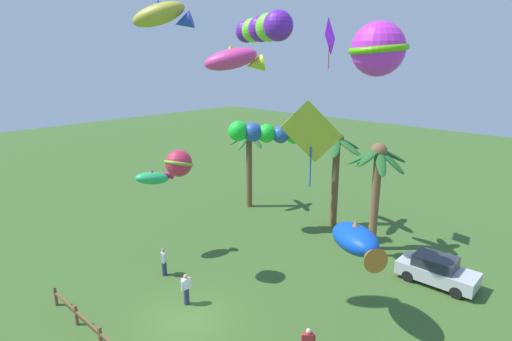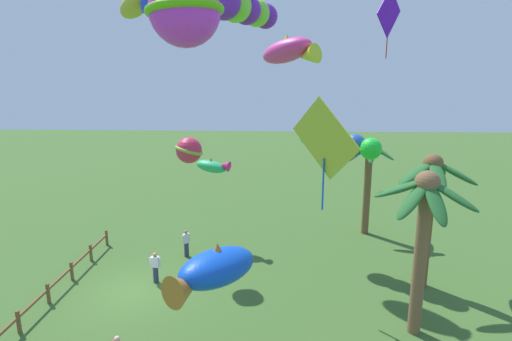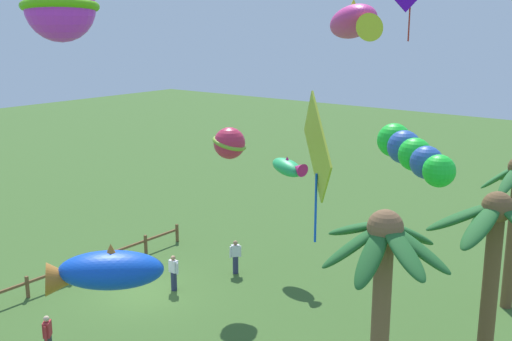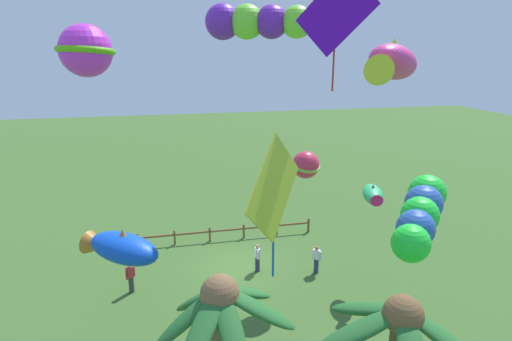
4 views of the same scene
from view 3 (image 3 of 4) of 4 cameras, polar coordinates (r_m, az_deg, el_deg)
name	(u,v)px [view 3 (image 3 of 4)]	position (r m, az deg, el deg)	size (l,w,h in m)	color
ground_plane	(145,293)	(27.80, -10.07, -10.94)	(120.00, 120.00, 0.00)	#3D6028
palm_tree_1	(493,249)	(19.75, 20.82, -6.73)	(3.84, 3.95, 6.61)	brown
palm_tree_2	(383,274)	(16.92, 11.49, -9.20)	(3.53, 3.77, 6.68)	brown
rail_fence	(92,261)	(30.12, -14.76, -8.03)	(11.16, 0.12, 0.95)	brown
spectator_0	(235,257)	(29.10, -1.88, -7.86)	(0.45, 0.42, 1.59)	#2D3351
spectator_1	(174,273)	(27.57, -7.52, -9.21)	(0.26, 0.55, 1.59)	#2D3351
spectator_2	(48,337)	(23.36, -18.45, -14.18)	(0.44, 0.42, 1.59)	#38383D
kite_ball_0	(60,6)	(18.20, -17.44, 14.08)	(2.97, 2.97, 1.91)	#D731DE
kite_fish_1	(289,167)	(28.97, 3.00, 0.30)	(1.56, 2.37, 1.00)	#29BB61
kite_fish_2	(355,22)	(24.04, 8.98, 13.20)	(3.39, 3.53, 1.75)	#E83992
kite_diamond_3	(317,149)	(19.77, 5.59, 1.93)	(2.46, 2.60, 4.90)	#B4C730
kite_ball_4	(229,143)	(26.47, -2.44, 2.51)	(1.86, 1.85, 1.35)	#D02A4B
kite_tube_8	(412,152)	(23.40, 14.04, 1.61)	(3.57, 4.02, 1.58)	#1DDA31
kite_fish_9	(105,271)	(19.54, -13.60, -8.87)	(3.65, 3.14, 1.53)	blue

